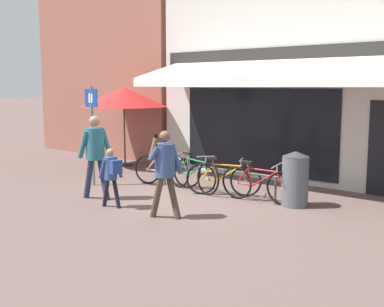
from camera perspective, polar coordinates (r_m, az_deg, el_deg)
The scene contains 14 objects.
ground_plane at distance 10.75m, azimuth 0.59°, elevation -4.94°, with size 160.00×160.00×0.00m, color brown.
shop_front at distance 13.46m, azimuth 14.55°, elevation 9.72°, with size 8.20×4.73×5.75m.
neighbour_building at distance 18.31m, azimuth -6.59°, elevation 9.40°, with size 6.30×4.00×5.72m.
bike_rack_rail at distance 10.93m, azimuth 2.76°, elevation -2.22°, with size 3.23×0.04×0.57m.
bicycle_silver at distance 11.67m, azimuth -3.02°, elevation -1.97°, with size 1.78×0.59×0.86m.
bicycle_green at distance 11.10m, azimuth 0.14°, elevation -2.46°, with size 1.76×0.52×0.88m.
bicycle_orange at distance 10.66m, azimuth 3.70°, elevation -3.01°, with size 1.54×0.83×0.84m.
bicycle_red at distance 10.10m, azimuth 7.92°, elevation -3.64°, with size 1.77×0.52×0.87m.
pedestrian_adult at distance 8.76m, azimuth -3.23°, elevation -1.37°, with size 0.57×0.62×1.63m.
pedestrian_child at distance 9.66m, azimuth -9.53°, elevation -2.05°, with size 0.50×0.36×1.20m.
pedestrian_second_adult at distance 10.41m, azimuth -11.40°, elevation 0.57°, with size 0.66×0.57×1.81m.
litter_bin at distance 9.89m, azimuth 12.12°, elevation -2.94°, with size 0.54×0.54×1.12m.
parking_sign at distance 11.84m, azimuth -11.76°, elevation 3.30°, with size 0.44×0.07×2.40m.
cafe_parasol at distance 14.59m, azimuth -8.09°, elevation 6.62°, with size 2.57×2.57×2.37m.
Camera 1 is at (6.60, -8.13, 2.42)m, focal length 45.00 mm.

